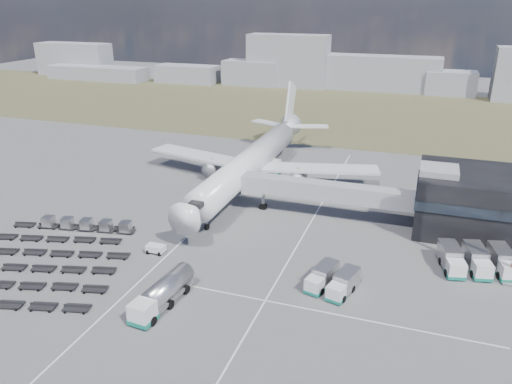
% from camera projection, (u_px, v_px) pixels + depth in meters
% --- Properties ---
extents(ground, '(420.00, 420.00, 0.00)m').
position_uv_depth(ground, '(183.00, 253.00, 76.80)').
color(ground, '#565659').
rests_on(ground, ground).
extents(grass_strip, '(420.00, 90.00, 0.01)m').
position_uv_depth(grass_strip, '(327.00, 110.00, 173.54)').
color(grass_strip, '#47432A').
rests_on(grass_strip, ground).
extents(lane_markings, '(47.12, 110.00, 0.01)m').
position_uv_depth(lane_markings, '(249.00, 255.00, 76.45)').
color(lane_markings, silver).
rests_on(lane_markings, ground).
extents(terminal, '(30.40, 16.40, 11.00)m').
position_uv_depth(terminal, '(511.00, 205.00, 81.35)').
color(terminal, black).
rests_on(terminal, ground).
extents(jet_bridge, '(30.30, 3.80, 7.05)m').
position_uv_depth(jet_bridge, '(315.00, 190.00, 88.06)').
color(jet_bridge, '#939399').
rests_on(jet_bridge, ground).
extents(airliner, '(51.59, 64.53, 17.62)m').
position_uv_depth(airliner, '(253.00, 160.00, 103.34)').
color(airliner, silver).
rests_on(airliner, ground).
extents(skyline, '(288.34, 26.26, 24.55)m').
position_uv_depth(skyline, '(327.00, 70.00, 210.54)').
color(skyline, gray).
rests_on(skyline, ground).
extents(fuel_tanker, '(3.80, 11.28, 3.58)m').
position_uv_depth(fuel_tanker, '(162.00, 293.00, 63.22)').
color(fuel_tanker, silver).
rests_on(fuel_tanker, ground).
extents(pushback_tug, '(2.88, 1.65, 1.33)m').
position_uv_depth(pushback_tug, '(156.00, 249.00, 76.74)').
color(pushback_tug, silver).
rests_on(pushback_tug, ground).
extents(catering_truck, '(4.58, 7.42, 3.17)m').
position_uv_depth(catering_truck, '(268.00, 170.00, 108.65)').
color(catering_truck, silver).
rests_on(catering_truck, ground).
extents(service_trucks_near, '(6.86, 7.62, 2.60)m').
position_uv_depth(service_trucks_near, '(333.00, 280.00, 66.88)').
color(service_trucks_near, silver).
rests_on(service_trucks_near, ground).
extents(service_trucks_far, '(11.06, 9.30, 2.94)m').
position_uv_depth(service_trucks_far, '(477.00, 260.00, 71.60)').
color(service_trucks_far, silver).
rests_on(service_trucks_far, ground).
extents(uld_row, '(16.70, 4.69, 1.83)m').
position_uv_depth(uld_row, '(87.00, 224.00, 84.05)').
color(uld_row, black).
rests_on(uld_row, ground).
extents(baggage_dollies, '(29.75, 30.15, 0.79)m').
position_uv_depth(baggage_dollies, '(35.00, 261.00, 73.84)').
color(baggage_dollies, black).
rests_on(baggage_dollies, ground).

